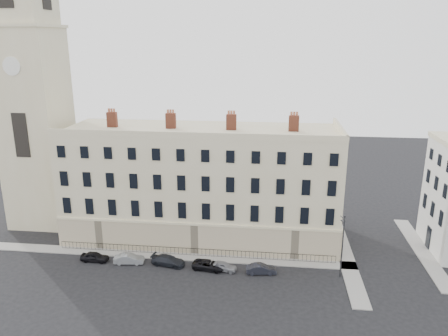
{
  "coord_description": "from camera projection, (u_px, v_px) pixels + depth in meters",
  "views": [
    {
      "loc": [
        3.46,
        -43.52,
        26.34
      ],
      "look_at": [
        -2.72,
        10.0,
        10.36
      ],
      "focal_mm": 35.0,
      "sensor_mm": 36.0,
      "label": 1
    }
  ],
  "objects": [
    {
      "name": "railings",
      "position": [
        194.0,
        252.0,
        54.97
      ],
      "size": [
        35.0,
        0.04,
        0.96
      ],
      "color": "black",
      "rests_on": "ground"
    },
    {
      "name": "car_a",
      "position": [
        95.0,
        257.0,
        53.69
      ],
      "size": [
        3.48,
        1.46,
        1.18
      ],
      "primitive_type": "imported",
      "rotation": [
        0.0,
        0.0,
        1.55
      ],
      "color": "black",
      "rests_on": "ground"
    },
    {
      "name": "car_e",
      "position": [
        223.0,
        266.0,
        51.52
      ],
      "size": [
        3.46,
        1.84,
        1.12
      ],
      "primitive_type": "imported",
      "rotation": [
        0.0,
        0.0,
        1.41
      ],
      "color": "gray",
      "rests_on": "ground"
    },
    {
      "name": "church_tower",
      "position": [
        33.0,
        96.0,
        60.65
      ],
      "size": [
        8.0,
        8.13,
        44.0
      ],
      "color": "beige",
      "rests_on": "ground"
    },
    {
      "name": "pavement_terrace",
      "position": [
        162.0,
        255.0,
        55.17
      ],
      "size": [
        48.0,
        2.0,
        0.12
      ],
      "primitive_type": "cube",
      "color": "gray",
      "rests_on": "ground"
    },
    {
      "name": "pavement_east_return",
      "position": [
        345.0,
        254.0,
        55.49
      ],
      "size": [
        2.0,
        24.0,
        0.12
      ],
      "primitive_type": "cube",
      "color": "gray",
      "rests_on": "ground"
    },
    {
      "name": "pavement_adjacent",
      "position": [
        422.0,
        251.0,
        56.3
      ],
      "size": [
        2.0,
        20.0,
        0.12
      ],
      "primitive_type": "cube",
      "color": "gray",
      "rests_on": "ground"
    },
    {
      "name": "car_c",
      "position": [
        168.0,
        261.0,
        52.75
      ],
      "size": [
        4.37,
        2.37,
        1.2
      ],
      "primitive_type": "imported",
      "rotation": [
        0.0,
        0.0,
        1.4
      ],
      "color": "black",
      "rests_on": "ground"
    },
    {
      "name": "car_d",
      "position": [
        209.0,
        265.0,
        51.8
      ],
      "size": [
        4.18,
        2.33,
        1.11
      ],
      "primitive_type": "imported",
      "rotation": [
        0.0,
        0.0,
        1.44
      ],
      "color": "black",
      "rests_on": "ground"
    },
    {
      "name": "car_f",
      "position": [
        261.0,
        269.0,
        50.85
      ],
      "size": [
        3.64,
        1.64,
        1.16
      ],
      "primitive_type": "imported",
      "rotation": [
        0.0,
        0.0,
        1.69
      ],
      "color": "black",
      "rests_on": "ground"
    },
    {
      "name": "terrace",
      "position": [
        202.0,
        183.0,
        59.24
      ],
      "size": [
        36.22,
        12.22,
        17.0
      ],
      "color": "beige",
      "rests_on": "ground"
    },
    {
      "name": "car_b",
      "position": [
        129.0,
        259.0,
        53.16
      ],
      "size": [
        3.75,
        1.68,
        1.2
      ],
      "primitive_type": "imported",
      "rotation": [
        0.0,
        0.0,
        1.69
      ],
      "color": "gray",
      "rests_on": "ground"
    },
    {
      "name": "ground",
      "position": [
        238.0,
        281.0,
        49.32
      ],
      "size": [
        160.0,
        160.0,
        0.0
      ],
      "primitive_type": "plane",
      "color": "black",
      "rests_on": "ground"
    },
    {
      "name": "streetlamp",
      "position": [
        342.0,
        244.0,
        49.04
      ],
      "size": [
        0.68,
        1.58,
        7.62
      ],
      "rotation": [
        0.0,
        0.0,
        0.34
      ],
      "color": "#313237",
      "rests_on": "ground"
    }
  ]
}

